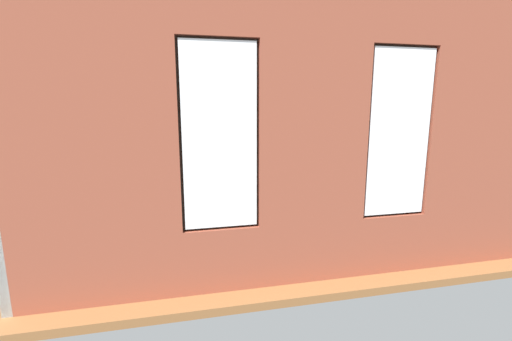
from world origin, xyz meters
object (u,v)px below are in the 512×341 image
at_px(tv_flatscreen, 91,176).
at_px(potted_plant_beside_window_right, 166,205).
at_px(media_console, 94,213).
at_px(coffee_table, 232,188).
at_px(remote_gray, 222,185).
at_px(potted_plant_between_couches, 365,200).
at_px(potted_plant_corner_far_left, 467,205).
at_px(couch_by_window, 277,235).
at_px(potted_plant_by_left_couch, 328,175).
at_px(couch_left, 373,187).
at_px(table_plant_small, 238,182).
at_px(cup_ceramic, 210,187).
at_px(potted_plant_corner_near_left, 339,156).
at_px(papasan_chair, 198,172).

xyz_separation_m(tv_flatscreen, potted_plant_beside_window_right, (-1.27, 1.83, -0.04)).
relative_size(media_console, tv_flatscreen, 1.21).
bearing_deg(coffee_table, remote_gray, -29.98).
xyz_separation_m(potted_plant_between_couches, potted_plant_corner_far_left, (-1.65, 0.13, -0.15)).
bearing_deg(couch_by_window, potted_plant_by_left_couch, -123.16).
xyz_separation_m(couch_left, tv_flatscreen, (5.56, 0.53, 0.61)).
height_order(remote_gray, tv_flatscreen, tv_flatscreen).
distance_m(couch_left, potted_plant_between_couches, 2.71).
bearing_deg(coffee_table, table_plant_small, 130.92).
height_order(cup_ceramic, potted_plant_between_couches, potted_plant_between_couches).
height_order(couch_by_window, potted_plant_corner_near_left, potted_plant_corner_near_left).
bearing_deg(papasan_chair, couch_by_window, 101.27).
bearing_deg(media_console, couch_by_window, 147.62).
distance_m(couch_left, media_console, 5.59).
bearing_deg(coffee_table, potted_plant_corner_near_left, -152.30).
relative_size(table_plant_small, potted_plant_beside_window_right, 0.14).
xyz_separation_m(remote_gray, media_console, (2.29, 0.94, -0.16)).
height_order(remote_gray, potted_plant_corner_far_left, potted_plant_corner_far_left).
xyz_separation_m(potted_plant_by_left_couch, potted_plant_between_couches, (1.10, 3.68, 0.42)).
xyz_separation_m(cup_ceramic, potted_plant_between_couches, (-2.05, 2.39, 0.26)).
bearing_deg(potted_plant_corner_far_left, tv_flatscreen, -17.76).
bearing_deg(couch_by_window, couch_left, -141.39).
height_order(couch_left, potted_plant_between_couches, potted_plant_between_couches).
xyz_separation_m(table_plant_small, potted_plant_between_couches, (-1.47, 2.39, 0.20)).
distance_m(remote_gray, potted_plant_corner_near_left, 3.78).
bearing_deg(potted_plant_corner_near_left, potted_plant_between_couches, 68.68).
height_order(couch_left, media_console, couch_left).
bearing_deg(tv_flatscreen, cup_ceramic, -161.15).
bearing_deg(remote_gray, potted_plant_between_couches, -111.44).
xyz_separation_m(couch_left, coffee_table, (3.08, -0.30, 0.07)).
bearing_deg(remote_gray, table_plant_small, -93.90).
bearing_deg(potted_plant_between_couches, cup_ceramic, -49.40).
xyz_separation_m(papasan_chair, potted_plant_between_couches, (-2.18, 4.20, 0.31)).
bearing_deg(potted_plant_between_couches, potted_plant_corner_far_left, 175.35).
bearing_deg(tv_flatscreen, potted_plant_corner_far_left, 162.24).
distance_m(remote_gray, potted_plant_by_left_couch, 3.06).
bearing_deg(table_plant_small, papasan_chair, -68.60).
bearing_deg(tv_flatscreen, remote_gray, -157.82).
height_order(remote_gray, potted_plant_between_couches, potted_plant_between_couches).
distance_m(table_plant_small, potted_plant_between_couches, 2.81).
bearing_deg(tv_flatscreen, coffee_table, -161.66).
relative_size(couch_by_window, tv_flatscreen, 1.67).
bearing_deg(papasan_chair, potted_plant_corner_far_left, 131.44).
relative_size(couch_left, potted_plant_corner_near_left, 1.80).
distance_m(potted_plant_by_left_couch, potted_plant_corner_far_left, 3.87).
bearing_deg(potted_plant_by_left_couch, potted_plant_beside_window_right, 44.44).
relative_size(coffee_table, potted_plant_corner_far_left, 1.22).
xyz_separation_m(coffee_table, potted_plant_between_couches, (-1.59, 2.52, 0.35)).
bearing_deg(potted_plant_beside_window_right, couch_left, -151.21).
bearing_deg(media_console, potted_plant_between_couches, 157.39).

